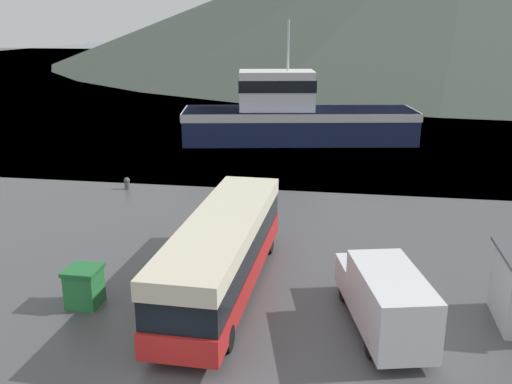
{
  "coord_description": "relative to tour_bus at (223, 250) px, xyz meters",
  "views": [
    {
      "loc": [
        4.83,
        -12.47,
        10.36
      ],
      "look_at": [
        0.35,
        14.91,
        2.0
      ],
      "focal_mm": 40.0,
      "sensor_mm": 36.0,
      "label": 1
    }
  ],
  "objects": [
    {
      "name": "tour_bus",
      "position": [
        0.0,
        0.0,
        0.0
      ],
      "size": [
        2.86,
        12.02,
        3.1
      ],
      "rotation": [
        0.0,
        0.0,
        -0.02
      ],
      "color": "red",
      "rests_on": "ground"
    },
    {
      "name": "mooring_bollard",
      "position": [
        -9.2,
        13.02,
        -1.34
      ],
      "size": [
        0.38,
        0.38,
        0.77
      ],
      "color": "#4C4C51",
      "rests_on": "ground"
    },
    {
      "name": "fishing_boat",
      "position": [
        -0.17,
        29.84,
        0.54
      ],
      "size": [
        21.06,
        9.18,
        10.47
      ],
      "rotation": [
        0.0,
        0.0,
        4.89
      ],
      "color": "#19234C",
      "rests_on": "water_surface"
    },
    {
      "name": "delivery_van",
      "position": [
        6.11,
        -2.09,
        -0.49
      ],
      "size": [
        3.39,
        6.56,
        2.39
      ],
      "rotation": [
        0.0,
        0.0,
        0.24
      ],
      "color": "silver",
      "rests_on": "ground"
    },
    {
      "name": "storage_bin",
      "position": [
        -4.94,
        -2.0,
        -0.99
      ],
      "size": [
        1.27,
        1.29,
        1.5
      ],
      "color": "#287F3D",
      "rests_on": "ground"
    },
    {
      "name": "water_surface",
      "position": [
        -0.23,
        134.32,
        -1.76
      ],
      "size": [
        240.0,
        240.0,
        0.0
      ],
      "primitive_type": "plane",
      "color": "slate",
      "rests_on": "ground"
    }
  ]
}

